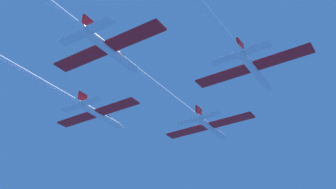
% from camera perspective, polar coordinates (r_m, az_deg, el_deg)
% --- Properties ---
extents(jet_lead, '(15.05, 42.91, 2.49)m').
position_cam_1_polar(jet_lead, '(54.72, 0.64, -0.51)').
color(jet_lead, white).
extents(jet_left_wing, '(15.05, 46.00, 2.49)m').
position_cam_1_polar(jet_left_wing, '(54.01, -19.11, 2.41)').
color(jet_left_wing, white).
extents(jet_right_wing, '(15.05, 42.35, 2.49)m').
position_cam_1_polar(jet_right_wing, '(41.78, 6.48, 10.88)').
color(jet_right_wing, white).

